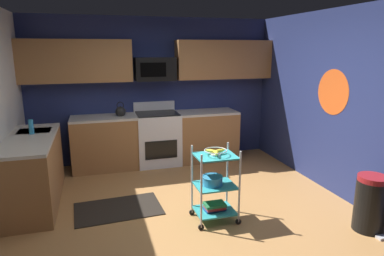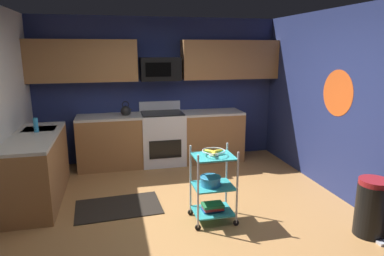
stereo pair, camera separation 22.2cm
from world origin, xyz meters
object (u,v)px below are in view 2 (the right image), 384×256
Objects in this scene: microwave at (160,69)px; dish_soap_bottle at (36,125)px; fruit_bowl at (214,152)px; kettle at (126,111)px; mixing_bowl_large at (210,181)px; oven_range at (163,137)px; book_stack at (213,207)px; rolling_cart at (213,186)px; trash_can at (372,208)px.

microwave is 3.50× the size of dish_soap_bottle.
kettle is at bearing 111.75° from fruit_bowl.
fruit_bowl is 1.08× the size of mixing_bowl_large.
oven_range reaches higher than book_stack.
book_stack is at bearing -0.00° from mixing_bowl_large.
rolling_cart is 3.36× the size of fruit_bowl.
dish_soap_bottle is at bearing -150.72° from microwave.
fruit_bowl is at bearing -83.17° from oven_range.
kettle is at bearing -170.28° from microwave.
book_stack is at bearing -83.45° from microwave.
fruit_bowl is 0.70m from book_stack.
oven_range is 0.82m from kettle.
mixing_bowl_large is at bearing -84.25° from microwave.
oven_range is 1.67× the size of trash_can.
microwave is at bearing 95.75° from mixing_bowl_large.
fruit_bowl reaches higher than mixing_bowl_large.
mixing_bowl_large is (0.24, -2.38, -1.18)m from microwave.
trash_can is (1.90, -3.10, -1.37)m from microwave.
mixing_bowl_large is (-0.03, 0.00, 0.07)m from rolling_cart.
book_stack is (0.27, -2.38, -1.53)m from microwave.
oven_range is 4.14× the size of book_stack.
kettle is at bearing -179.65° from oven_range.
mixing_bowl_large is at bearing -31.61° from dish_soap_bottle.
kettle is (-0.91, 2.27, 0.82)m from book_stack.
oven_range reaches higher than trash_can.
trash_can is (1.63, -0.72, -0.12)m from rolling_cart.
oven_range is at bearing 96.83° from book_stack.
oven_range is 2.29m from rolling_cart.
fruit_bowl is at bearing 0.00° from mixing_bowl_large.
fruit_bowl is (0.27, -2.28, 0.40)m from oven_range.
fruit_bowl is at bearing -83.45° from microwave.
rolling_cart is 2.60m from dish_soap_bottle.
rolling_cart is 0.28m from book_stack.
fruit_bowl is 2.54m from dish_soap_bottle.
dish_soap_bottle is at bearing 148.79° from rolling_cart.
book_stack is (0.00, -0.00, -0.70)m from fruit_bowl.
microwave is 2.70m from rolling_cart.
mixing_bowl_large is (-0.03, 0.00, -0.36)m from fruit_bowl.
rolling_cart is at bearing -83.17° from oven_range.
book_stack is at bearing -31.21° from dish_soap_bottle.
book_stack is (0.27, -2.28, -0.30)m from oven_range.
rolling_cart is 3.63× the size of mixing_bowl_large.
microwave is at bearing 96.55° from rolling_cart.
book_stack is 2.68m from dish_soap_bottle.
fruit_bowl is 2.45m from kettle.
fruit_bowl is at bearing 153.43° from book_stack.
trash_can is (1.63, -0.72, -0.55)m from fruit_bowl.
kettle reaches higher than rolling_cart.
kettle reaches higher than book_stack.
microwave is 0.95m from kettle.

